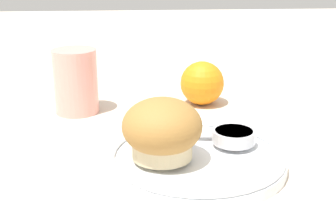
# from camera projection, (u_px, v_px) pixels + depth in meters

# --- Properties ---
(ground_plane) EXTENTS (3.00, 3.00, 0.00)m
(ground_plane) POSITION_uv_depth(u_px,v_px,m) (185.00, 162.00, 0.59)
(ground_plane) COLOR beige
(plate) EXTENTS (0.22, 0.22, 0.02)m
(plate) POSITION_uv_depth(u_px,v_px,m) (197.00, 159.00, 0.58)
(plate) COLOR white
(plate) RESTS_ON ground_plane
(muffin) EXTENTS (0.09, 0.09, 0.07)m
(muffin) POSITION_uv_depth(u_px,v_px,m) (162.00, 130.00, 0.55)
(muffin) COLOR beige
(muffin) RESTS_ON plate
(cream_ramekin) EXTENTS (0.06, 0.06, 0.02)m
(cream_ramekin) POSITION_uv_depth(u_px,v_px,m) (234.00, 136.00, 0.60)
(cream_ramekin) COLOR silver
(cream_ramekin) RESTS_ON plate
(berry_pair) EXTENTS (0.03, 0.01, 0.01)m
(berry_pair) POSITION_uv_depth(u_px,v_px,m) (180.00, 133.00, 0.61)
(berry_pair) COLOR #4C194C
(berry_pair) RESTS_ON plate
(butter_knife) EXTENTS (0.17, 0.04, 0.00)m
(butter_knife) POSITION_uv_depth(u_px,v_px,m) (189.00, 134.00, 0.62)
(butter_knife) COLOR silver
(butter_knife) RESTS_ON plate
(orange_fruit) EXTENTS (0.07, 0.07, 0.07)m
(orange_fruit) POSITION_uv_depth(u_px,v_px,m) (202.00, 83.00, 0.80)
(orange_fruit) COLOR orange
(orange_fruit) RESTS_ON ground_plane
(juice_glass) EXTENTS (0.07, 0.07, 0.10)m
(juice_glass) POSITION_uv_depth(u_px,v_px,m) (76.00, 81.00, 0.75)
(juice_glass) COLOR #E5998C
(juice_glass) RESTS_ON ground_plane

